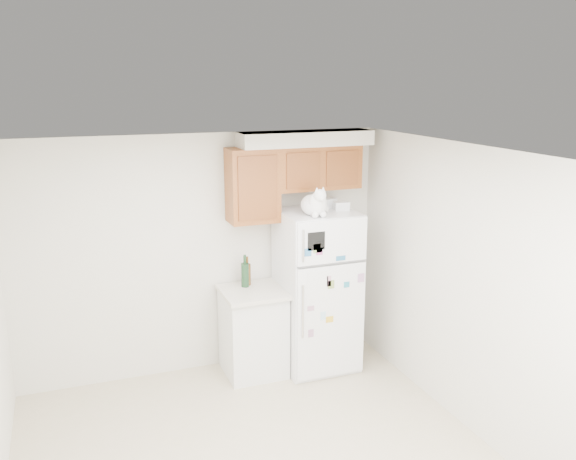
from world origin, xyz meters
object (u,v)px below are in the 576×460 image
base_counter (253,331)px  storage_box_back (327,203)px  cat (315,204)px  bottle_green (245,271)px  storage_box_front (341,206)px  refrigerator (317,290)px  bottle_amber (247,271)px

base_counter → storage_box_back: storage_box_back is taller
cat → bottle_green: bearing=150.6°
bottle_green → storage_box_front: bearing=-12.3°
refrigerator → cat: size_ratio=3.80×
cat → storage_box_front: bearing=21.6°
refrigerator → cat: 0.99m
bottle_green → bottle_amber: bottle_green is taller
base_counter → bottle_green: (-0.04, 0.12, 0.63)m
base_counter → bottle_amber: bottle_amber is taller
bottle_amber → bottle_green: bearing=-131.1°
base_counter → cat: size_ratio=2.06×
storage_box_front → bottle_green: size_ratio=0.44×
cat → storage_box_back: bearing=49.6°
base_counter → storage_box_back: (0.85, 0.07, 1.29)m
base_counter → refrigerator: bearing=-6.1°
bottle_amber → cat: bearing=-34.1°
base_counter → storage_box_front: bearing=-6.0°
bottle_amber → refrigerator: bearing=-18.7°
bottle_green → bottle_amber: bearing=48.9°
refrigerator → bottle_amber: 0.77m
storage_box_back → refrigerator: bearing=-154.3°
storage_box_front → base_counter: bearing=-175.6°
refrigerator → bottle_amber: size_ratio=5.53×
cat → bottle_green: 1.03m
cat → bottle_green: size_ratio=1.31×
refrigerator → cat: (-0.10, -0.16, 0.97)m
storage_box_back → cat: bearing=-146.7°
refrigerator → storage_box_front: 0.93m
base_counter → storage_box_front: storage_box_front is taller
bottle_green → bottle_amber: size_ratio=1.11×
base_counter → bottle_green: bottle_green is taller
storage_box_back → storage_box_front: 0.19m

